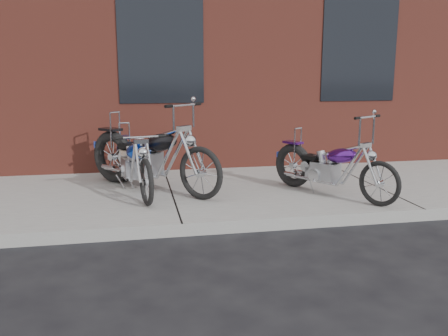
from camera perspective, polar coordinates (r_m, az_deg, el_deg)
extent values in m
plane|color=black|center=(5.37, -5.02, -8.24)|extent=(120.00, 120.00, 0.00)
cube|color=gray|center=(6.78, -6.35, -3.42)|extent=(22.00, 3.00, 0.15)
torus|color=black|center=(6.93, 9.16, 0.17)|extent=(0.44, 0.61, 0.64)
torus|color=black|center=(6.18, 19.27, -2.00)|extent=(0.35, 0.53, 0.58)
cube|color=#9FA2AB|center=(6.59, 13.00, -0.62)|extent=(0.40, 0.43, 0.27)
ellipsoid|color=#521984|center=(6.41, 14.92, 1.29)|extent=(0.45, 0.54, 0.27)
cube|color=black|center=(6.69, 11.45, 1.17)|extent=(0.31, 0.32, 0.05)
cylinder|color=silver|center=(6.18, 18.51, 0.28)|extent=(0.16, 0.24, 0.48)
cylinder|color=silver|center=(6.16, 17.96, 5.81)|extent=(0.43, 0.28, 0.03)
cylinder|color=silver|center=(6.83, 9.71, 2.87)|extent=(0.03, 0.03, 0.43)
cylinder|color=silver|center=(6.81, 12.13, -1.19)|extent=(0.45, 0.71, 0.04)
torus|color=black|center=(7.29, -11.67, 0.77)|extent=(0.26, 0.68, 0.67)
torus|color=black|center=(5.90, -9.01, -1.97)|extent=(0.18, 0.61, 0.61)
cube|color=#9FA2AB|center=(6.72, -10.72, -0.18)|extent=(0.33, 0.42, 0.28)
ellipsoid|color=blue|center=(6.42, -10.34, 1.75)|extent=(0.34, 0.55, 0.29)
cube|color=beige|center=(6.92, -11.18, 1.71)|extent=(0.27, 0.30, 0.06)
cylinder|color=silver|center=(5.96, -9.34, 0.56)|extent=(0.09, 0.27, 0.50)
cylinder|color=silver|center=(6.02, -9.69, 3.56)|extent=(0.51, 0.13, 0.03)
cylinder|color=silver|center=(7.16, -11.67, 3.45)|extent=(0.02, 0.02, 0.45)
cylinder|color=silver|center=(6.96, -10.12, -0.77)|extent=(0.21, 0.83, 0.04)
torus|color=black|center=(7.28, -12.41, 1.20)|extent=(0.65, 0.68, 0.79)
torus|color=black|center=(6.12, -1.64, -0.82)|extent=(0.54, 0.58, 0.71)
cube|color=#9FA2AB|center=(6.78, -8.47, 0.50)|extent=(0.52, 0.53, 0.33)
ellipsoid|color=black|center=(6.52, -6.62, 2.95)|extent=(0.62, 0.64, 0.34)
cube|color=black|center=(6.94, -10.20, 2.54)|extent=(0.40, 0.40, 0.07)
cylinder|color=silver|center=(6.15, -2.67, 1.97)|extent=(0.25, 0.26, 0.59)
cylinder|color=silver|center=(6.17, -3.72, 7.55)|extent=(0.47, 0.43, 0.03)
cylinder|color=silver|center=(7.16, -12.08, 4.42)|extent=(0.03, 0.03, 0.53)
cylinder|color=silver|center=(7.07, -9.08, -0.25)|extent=(0.71, 0.76, 0.05)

